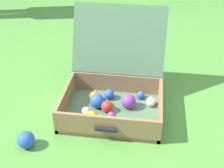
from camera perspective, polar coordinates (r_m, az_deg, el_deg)
The scene contains 3 objects.
ground_plane at distance 1.67m, azimuth 3.10°, elevation -7.13°, with size 16.00×16.00×0.00m, color #4C8C38.
open_suitcase at distance 1.71m, azimuth 0.20°, elevation -1.18°, with size 0.54×0.61×0.51m.
stray_ball_on_grass at distance 1.56m, azimuth -15.90°, elevation -10.04°, with size 0.09×0.09×0.09m, color blue.
Camera 1 is at (0.08, -1.26, 1.09)m, focal length 48.62 mm.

